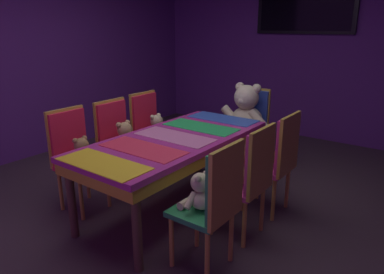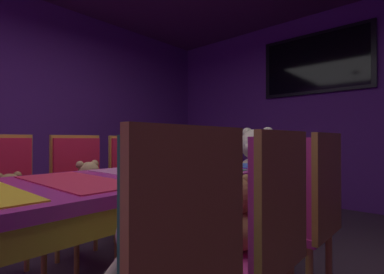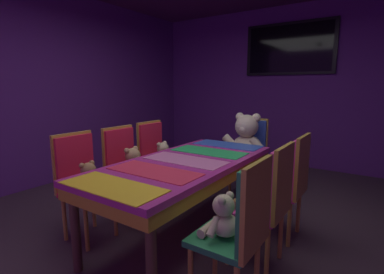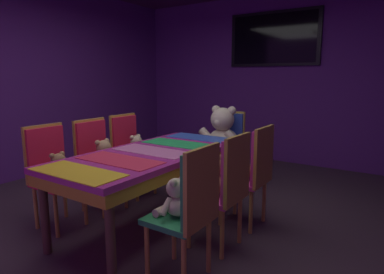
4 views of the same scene
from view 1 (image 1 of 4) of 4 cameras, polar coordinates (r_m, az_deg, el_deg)
name	(u,v)px [view 1 (image 1 of 4)]	position (r m, az deg, el deg)	size (l,w,h in m)	color
ground_plane	(176,208)	(3.65, -2.62, -11.16)	(7.90, 7.90, 0.00)	#3F2D38
wall_back	(304,48)	(6.04, 17.26, 13.33)	(5.20, 0.12, 2.80)	#59267F
wall_left	(18,53)	(5.27, -25.86, 11.93)	(0.12, 6.40, 2.80)	#59267F
banquet_table	(175,146)	(3.39, -2.77, -1.41)	(0.90, 2.02, 0.75)	#B22D8C
chair_left_0	(73,149)	(3.66, -18.32, -1.79)	(0.42, 0.41, 0.98)	red
teddy_left_0	(82,154)	(3.56, -16.95, -2.53)	(0.23, 0.30, 0.28)	#9E7247
chair_left_1	(116,136)	(3.95, -11.95, 0.09)	(0.42, 0.41, 0.98)	red
teddy_left_1	(125,139)	(3.84, -10.49, -0.27)	(0.27, 0.34, 0.33)	tan
chair_left_2	(148,125)	(4.33, -6.95, 1.87)	(0.42, 0.41, 0.98)	red
teddy_left_2	(157,128)	(4.24, -5.53, 1.40)	(0.24, 0.31, 0.29)	beige
chair_right_0	(217,197)	(2.55, 3.91, -9.40)	(0.42, 0.41, 0.98)	#268C4C
teddy_right_0	(200,193)	(2.62, 1.24, -8.88)	(0.23, 0.30, 0.29)	beige
chair_right_1	(252,172)	(2.97, 9.46, -5.56)	(0.42, 0.41, 0.98)	#CC338C
teddy_right_1	(236,168)	(3.03, 7.00, -4.89)	(0.27, 0.35, 0.33)	olive
chair_right_2	(280,155)	(3.42, 13.75, -2.71)	(0.42, 0.41, 0.98)	#CC338C
teddy_right_2	(265,152)	(3.48, 11.54, -2.31)	(0.26, 0.33, 0.31)	olive
throne_chair	(251,119)	(4.65, 9.37, 2.85)	(0.41, 0.42, 0.98)	#2D47B2
king_teddy_bear	(245,112)	(4.48, 8.46, 3.93)	(0.65, 0.50, 0.61)	beige
wall_tv	(305,3)	(5.95, 17.52, 19.54)	(1.51, 0.06, 0.88)	black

